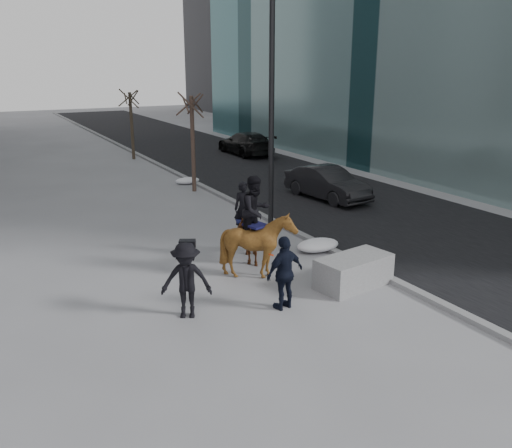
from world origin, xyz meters
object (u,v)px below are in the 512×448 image
car_near (327,183)px  mounted_left (246,231)px  mounted_right (258,237)px  planter (354,271)px

car_near → mounted_left: (-6.32, -4.86, 0.17)m
mounted_right → mounted_left: bearing=75.9°
mounted_left → mounted_right: 1.36m
planter → car_near: 9.25m
car_near → mounted_left: mounted_left is taller
mounted_right → car_near: bearing=42.8°
car_near → mounted_left: bearing=-148.1°
planter → car_near: bearing=58.7°
mounted_left → mounted_right: size_ratio=0.84×
car_near → mounted_left: size_ratio=1.80×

